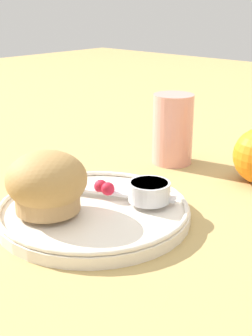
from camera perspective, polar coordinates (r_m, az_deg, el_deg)
The scene contains 7 objects.
ground_plane at distance 0.58m, azimuth -4.32°, elevation -6.00°, with size 3.00×3.00×0.00m, color tan.
plate at distance 0.57m, azimuth -4.23°, elevation -5.38°, with size 0.24×0.24×0.02m.
muffin at distance 0.55m, azimuth -9.63°, elevation -1.89°, with size 0.09×0.09×0.07m.
cream_ramekin at distance 0.57m, azimuth 2.86°, elevation -2.76°, with size 0.05×0.05×0.02m.
berry_pair at distance 0.59m, azimuth -2.55°, elevation -2.43°, with size 0.03×0.02×0.02m.
butter_knife at distance 0.60m, azimuth -1.61°, elevation -3.00°, with size 0.16×0.09×0.00m.
juice_glass at distance 0.76m, azimuth 5.71°, elevation 4.74°, with size 0.07×0.07×0.11m.
Camera 1 is at (0.39, -0.35, 0.25)m, focal length 50.00 mm.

